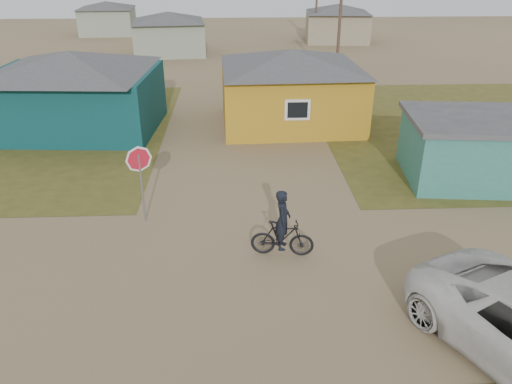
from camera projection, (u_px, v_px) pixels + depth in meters
ground at (254, 280)px, 14.13m from camera, size 120.00×120.00×0.00m
grass_ne at (508, 126)px, 26.37m from camera, size 20.00×18.00×0.00m
house_teal at (74, 90)px, 24.99m from camera, size 8.93×7.08×4.00m
house_yellow at (291, 86)px, 25.92m from camera, size 7.72×6.76×3.90m
shed_turquoise at (486, 148)px, 19.78m from camera, size 6.71×4.93×2.60m
house_pale_west at (169, 33)px, 43.59m from camera, size 7.04×6.15×3.60m
house_beige_east at (337, 22)px, 49.63m from camera, size 6.95×6.05×3.60m
house_pale_north at (107, 17)px, 54.07m from camera, size 6.28×5.81×3.40m
utility_pole_near at (340, 23)px, 32.33m from camera, size 1.40×0.20×8.00m
utility_pole_far at (317, 0)px, 46.73m from camera, size 1.40×0.20×8.00m
stop_sign at (140, 167)px, 16.35m from camera, size 0.89×0.12×2.73m
cyclist at (282, 232)px, 14.95m from camera, size 1.97×0.81×2.17m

